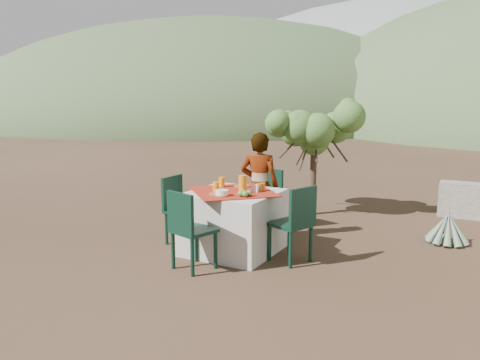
# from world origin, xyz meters

# --- Properties ---
(ground) EXTENTS (160.00, 160.00, 0.00)m
(ground) POSITION_xyz_m (0.00, 0.00, 0.00)
(ground) COLOR #332517
(ground) RESTS_ON ground
(table) EXTENTS (1.30, 1.30, 0.76)m
(table) POSITION_xyz_m (0.26, 0.16, 0.38)
(table) COLOR beige
(table) RESTS_ON ground
(chair_far) EXTENTS (0.51, 0.51, 0.87)m
(chair_far) POSITION_xyz_m (0.18, 1.29, 0.48)
(chair_far) COLOR black
(chair_far) RESTS_ON ground
(chair_near) EXTENTS (0.51, 0.51, 0.89)m
(chair_near) POSITION_xyz_m (0.14, -0.64, 0.49)
(chair_near) COLOR black
(chair_near) RESTS_ON ground
(chair_left) EXTENTS (0.41, 0.41, 0.88)m
(chair_left) POSITION_xyz_m (-0.55, 0.16, 0.49)
(chair_left) COLOR black
(chair_left) RESTS_ON ground
(chair_right) EXTENTS (0.54, 0.54, 0.90)m
(chair_right) POSITION_xyz_m (1.08, 0.14, 0.50)
(chair_right) COLOR black
(chair_right) RESTS_ON ground
(person) EXTENTS (0.57, 0.43, 1.44)m
(person) POSITION_xyz_m (0.30, 0.80, 0.72)
(person) COLOR #8C6651
(person) RESTS_ON ground
(shrub_tree) EXTENTS (1.38, 1.36, 1.63)m
(shrub_tree) POSITION_xyz_m (0.53, 2.48, 1.29)
(shrub_tree) COLOR #442F22
(shrub_tree) RESTS_ON ground
(agave) EXTENTS (0.55, 0.55, 0.58)m
(agave) POSITION_xyz_m (2.56, 1.77, 0.20)
(agave) COLOR slate
(agave) RESTS_ON ground
(hill_near_left) EXTENTS (40.00, 40.00, 16.00)m
(hill_near_left) POSITION_xyz_m (-18.00, 30.00, 0.00)
(hill_near_left) COLOR #3F5630
(hill_near_left) RESTS_ON ground
(hill_far_center) EXTENTS (60.00, 60.00, 24.00)m
(hill_far_center) POSITION_xyz_m (-4.00, 52.00, 0.00)
(hill_far_center) COLOR slate
(hill_far_center) RESTS_ON ground
(plate_far) EXTENTS (0.21, 0.21, 0.01)m
(plate_far) POSITION_xyz_m (0.21, 0.47, 0.77)
(plate_far) COLOR brown
(plate_far) RESTS_ON table
(plate_near) EXTENTS (0.22, 0.22, 0.01)m
(plate_near) POSITION_xyz_m (0.20, -0.10, 0.77)
(plate_near) COLOR brown
(plate_near) RESTS_ON table
(glass_far) EXTENTS (0.08, 0.08, 0.13)m
(glass_far) POSITION_xyz_m (-0.00, 0.34, 0.82)
(glass_far) COLOR orange
(glass_far) RESTS_ON table
(glass_near) EXTENTS (0.08, 0.08, 0.12)m
(glass_near) POSITION_xyz_m (0.10, 0.01, 0.82)
(glass_near) COLOR orange
(glass_near) RESTS_ON table
(juice_pitcher) EXTENTS (0.10, 0.10, 0.21)m
(juice_pitcher) POSITION_xyz_m (0.41, 0.13, 0.87)
(juice_pitcher) COLOR orange
(juice_pitcher) RESTS_ON table
(bowl_plate) EXTENTS (0.18, 0.18, 0.01)m
(bowl_plate) POSITION_xyz_m (0.28, -0.14, 0.77)
(bowl_plate) COLOR brown
(bowl_plate) RESTS_ON table
(white_bowl) EXTENTS (0.15, 0.15, 0.06)m
(white_bowl) POSITION_xyz_m (0.28, -0.14, 0.80)
(white_bowl) COLOR white
(white_bowl) RESTS_ON bowl_plate
(jar_left) EXTENTS (0.06, 0.06, 0.09)m
(jar_left) POSITION_xyz_m (0.54, 0.31, 0.81)
(jar_left) COLOR #BD7121
(jar_left) RESTS_ON table
(jar_right) EXTENTS (0.06, 0.06, 0.10)m
(jar_right) POSITION_xyz_m (0.56, 0.35, 0.81)
(jar_right) COLOR #BD7121
(jar_right) RESTS_ON table
(napkin_holder) EXTENTS (0.08, 0.04, 0.10)m
(napkin_holder) POSITION_xyz_m (0.52, 0.23, 0.81)
(napkin_holder) COLOR white
(napkin_holder) RESTS_ON table
(fruit_cluster) EXTENTS (0.15, 0.14, 0.07)m
(fruit_cluster) POSITION_xyz_m (0.52, -0.05, 0.80)
(fruit_cluster) COLOR #558B32
(fruit_cluster) RESTS_ON table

